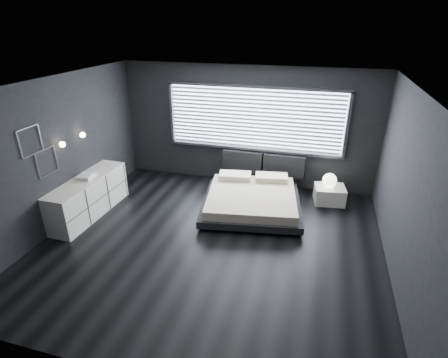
# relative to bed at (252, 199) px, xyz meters

# --- Properties ---
(room) EXTENTS (6.04, 6.00, 2.80)m
(room) POSITION_rel_bed_xyz_m (-0.45, -1.39, 1.16)
(room) COLOR black
(room) RESTS_ON ground
(window) EXTENTS (4.14, 0.09, 1.52)m
(window) POSITION_rel_bed_xyz_m (-0.25, 1.30, 1.37)
(window) COLOR white
(window) RESTS_ON ground
(headboard) EXTENTS (1.96, 0.16, 0.52)m
(headboard) POSITION_rel_bed_xyz_m (0.01, 1.25, 0.33)
(headboard) COLOR black
(headboard) RESTS_ON ground
(sconce_near) EXTENTS (0.18, 0.11, 0.11)m
(sconce_near) POSITION_rel_bed_xyz_m (-3.33, -1.34, 1.36)
(sconce_near) COLOR silver
(sconce_near) RESTS_ON ground
(sconce_far) EXTENTS (0.18, 0.11, 0.11)m
(sconce_far) POSITION_rel_bed_xyz_m (-3.33, -0.74, 1.36)
(sconce_far) COLOR silver
(sconce_far) RESTS_ON ground
(wall_art_upper) EXTENTS (0.01, 0.48, 0.48)m
(wall_art_upper) POSITION_rel_bed_xyz_m (-3.43, -1.94, 1.61)
(wall_art_upper) COLOR #47474C
(wall_art_upper) RESTS_ON ground
(wall_art_lower) EXTENTS (0.01, 0.48, 0.48)m
(wall_art_lower) POSITION_rel_bed_xyz_m (-3.43, -1.69, 1.14)
(wall_art_lower) COLOR #47474C
(wall_art_lower) RESTS_ON ground
(bed) EXTENTS (2.30, 2.22, 0.52)m
(bed) POSITION_rel_bed_xyz_m (0.00, 0.00, 0.00)
(bed) COLOR black
(bed) RESTS_ON ground
(nightstand) EXTENTS (0.71, 0.62, 0.37)m
(nightstand) POSITION_rel_bed_xyz_m (1.59, 0.79, -0.06)
(nightstand) COLOR white
(nightstand) RESTS_ON ground
(orb_lamp) EXTENTS (0.30, 0.30, 0.30)m
(orb_lamp) POSITION_rel_bed_xyz_m (1.55, 0.80, 0.28)
(orb_lamp) COLOR white
(orb_lamp) RESTS_ON nightstand
(dresser) EXTENTS (0.61, 2.01, 0.80)m
(dresser) POSITION_rel_bed_xyz_m (-3.18, -1.08, 0.16)
(dresser) COLOR white
(dresser) RESTS_ON ground
(book_stack) EXTENTS (0.31, 0.39, 0.07)m
(book_stack) POSITION_rel_bed_xyz_m (-3.20, -1.03, 0.59)
(book_stack) COLOR silver
(book_stack) RESTS_ON dresser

